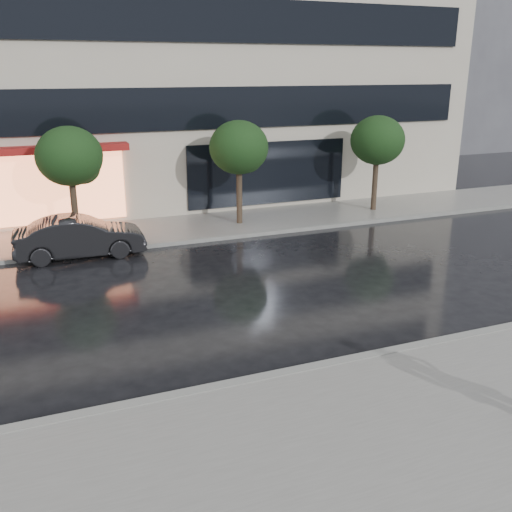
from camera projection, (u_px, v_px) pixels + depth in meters
ground at (269, 354)px, 12.09m from camera, size 120.00×120.00×0.00m
sidewalk_near at (347, 440)px, 9.20m from camera, size 60.00×4.50×0.12m
sidewalk_far at (161, 230)px, 21.12m from camera, size 60.00×3.50×0.12m
curb_near at (288, 374)px, 11.18m from camera, size 60.00×0.25×0.14m
curb_far at (173, 243)px, 19.57m from camera, size 60.00×0.25×0.14m
bg_building_right at (441, 38)px, 43.41m from camera, size 12.00×12.00×16.00m
tree_mid_west at (71, 158)px, 19.00m from camera, size 2.20×2.20×3.99m
tree_mid_east at (240, 149)px, 21.10m from camera, size 2.20×2.20×3.99m
tree_far_east at (378, 142)px, 23.20m from camera, size 2.20×2.20×3.99m
parked_car at (80, 237)px, 18.14m from camera, size 4.06×1.51×1.33m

